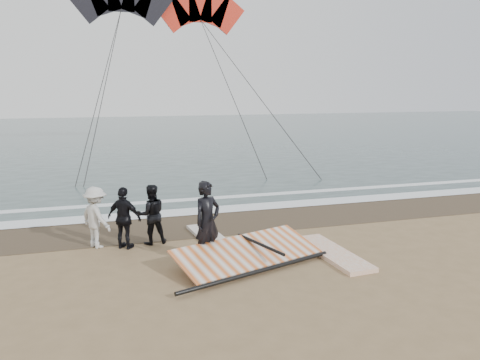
{
  "coord_description": "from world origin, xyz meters",
  "views": [
    {
      "loc": [
        -3.55,
        -9.04,
        4.08
      ],
      "look_at": [
        -0.03,
        3.0,
        1.6
      ],
      "focal_mm": 35.0,
      "sensor_mm": 36.0,
      "label": 1
    }
  ],
  "objects_px": {
    "board_cream": "(210,237)",
    "sail_rig": "(244,254)",
    "board_white": "(333,253)",
    "man_main": "(207,222)"
  },
  "relations": [
    {
      "from": "man_main",
      "to": "board_white",
      "type": "height_order",
      "value": "man_main"
    },
    {
      "from": "man_main",
      "to": "board_white",
      "type": "xyz_separation_m",
      "value": [
        3.06,
        -0.47,
        -0.92
      ]
    },
    {
      "from": "board_cream",
      "to": "sail_rig",
      "type": "distance_m",
      "value": 1.94
    },
    {
      "from": "man_main",
      "to": "board_cream",
      "type": "bearing_deg",
      "value": 48.41
    },
    {
      "from": "board_cream",
      "to": "sail_rig",
      "type": "relative_size",
      "value": 0.61
    },
    {
      "from": "man_main",
      "to": "board_white",
      "type": "distance_m",
      "value": 3.23
    },
    {
      "from": "man_main",
      "to": "board_white",
      "type": "relative_size",
      "value": 0.73
    },
    {
      "from": "man_main",
      "to": "board_cream",
      "type": "relative_size",
      "value": 0.82
    },
    {
      "from": "board_white",
      "to": "board_cream",
      "type": "relative_size",
      "value": 1.13
    },
    {
      "from": "sail_rig",
      "to": "man_main",
      "type": "bearing_deg",
      "value": 160.57
    }
  ]
}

